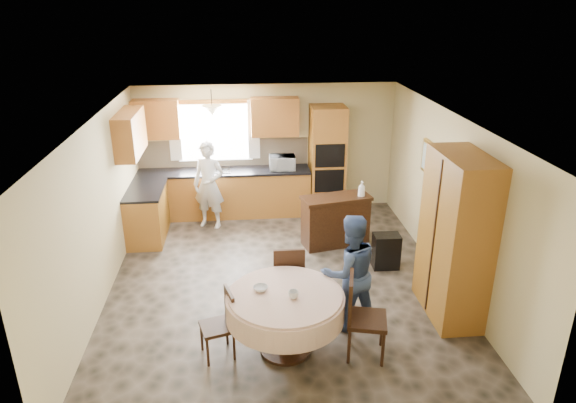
% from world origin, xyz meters
% --- Properties ---
extents(floor, '(5.00, 6.00, 0.01)m').
position_xyz_m(floor, '(0.00, 0.00, 0.00)').
color(floor, brown).
rests_on(floor, ground).
extents(ceiling, '(5.00, 6.00, 0.01)m').
position_xyz_m(ceiling, '(0.00, 0.00, 2.50)').
color(ceiling, white).
rests_on(ceiling, wall_back).
extents(wall_back, '(5.00, 0.02, 2.50)m').
position_xyz_m(wall_back, '(0.00, 3.00, 1.25)').
color(wall_back, '#C6B67E').
rests_on(wall_back, floor).
extents(wall_front, '(5.00, 0.02, 2.50)m').
position_xyz_m(wall_front, '(0.00, -3.00, 1.25)').
color(wall_front, '#C6B67E').
rests_on(wall_front, floor).
extents(wall_left, '(0.02, 6.00, 2.50)m').
position_xyz_m(wall_left, '(-2.50, 0.00, 1.25)').
color(wall_left, '#C6B67E').
rests_on(wall_left, floor).
extents(wall_right, '(0.02, 6.00, 2.50)m').
position_xyz_m(wall_right, '(2.50, 0.00, 1.25)').
color(wall_right, '#C6B67E').
rests_on(wall_right, floor).
extents(window, '(1.40, 0.03, 1.10)m').
position_xyz_m(window, '(-1.00, 2.98, 1.60)').
color(window, white).
rests_on(window, wall_back).
extents(curtain_left, '(0.22, 0.02, 1.15)m').
position_xyz_m(curtain_left, '(-1.75, 2.93, 1.65)').
color(curtain_left, white).
rests_on(curtain_left, wall_back).
extents(curtain_right, '(0.22, 0.02, 1.15)m').
position_xyz_m(curtain_right, '(-0.25, 2.93, 1.65)').
color(curtain_right, white).
rests_on(curtain_right, wall_back).
extents(base_cab_back, '(3.30, 0.60, 0.88)m').
position_xyz_m(base_cab_back, '(-0.85, 2.70, 0.44)').
color(base_cab_back, '#C07333').
rests_on(base_cab_back, floor).
extents(counter_back, '(3.30, 0.64, 0.04)m').
position_xyz_m(counter_back, '(-0.85, 2.70, 0.90)').
color(counter_back, black).
rests_on(counter_back, base_cab_back).
extents(base_cab_left, '(0.60, 1.20, 0.88)m').
position_xyz_m(base_cab_left, '(-2.20, 1.80, 0.44)').
color(base_cab_left, '#C07333').
rests_on(base_cab_left, floor).
extents(counter_left, '(0.64, 1.20, 0.04)m').
position_xyz_m(counter_left, '(-2.20, 1.80, 0.90)').
color(counter_left, black).
rests_on(counter_left, base_cab_left).
extents(backsplash, '(3.30, 0.02, 0.55)m').
position_xyz_m(backsplash, '(-0.85, 2.99, 1.18)').
color(backsplash, tan).
rests_on(backsplash, wall_back).
extents(wall_cab_left, '(0.85, 0.33, 0.72)m').
position_xyz_m(wall_cab_left, '(-2.05, 2.83, 1.91)').
color(wall_cab_left, '#CB7C32').
rests_on(wall_cab_left, wall_back).
extents(wall_cab_right, '(0.90, 0.33, 0.72)m').
position_xyz_m(wall_cab_right, '(0.15, 2.83, 1.91)').
color(wall_cab_right, '#CB7C32').
rests_on(wall_cab_right, wall_back).
extents(wall_cab_side, '(0.33, 1.20, 0.72)m').
position_xyz_m(wall_cab_side, '(-2.33, 1.80, 1.91)').
color(wall_cab_side, '#CB7C32').
rests_on(wall_cab_side, wall_left).
extents(oven_tower, '(0.66, 0.62, 2.12)m').
position_xyz_m(oven_tower, '(1.15, 2.69, 1.06)').
color(oven_tower, '#C07333').
rests_on(oven_tower, floor).
extents(oven_upper, '(0.56, 0.01, 0.45)m').
position_xyz_m(oven_upper, '(1.15, 2.38, 1.25)').
color(oven_upper, black).
rests_on(oven_upper, oven_tower).
extents(oven_lower, '(0.56, 0.01, 0.45)m').
position_xyz_m(oven_lower, '(1.15, 2.38, 0.75)').
color(oven_lower, black).
rests_on(oven_lower, oven_tower).
extents(pendant, '(0.36, 0.36, 0.18)m').
position_xyz_m(pendant, '(-1.00, 2.50, 2.12)').
color(pendant, beige).
rests_on(pendant, ceiling).
extents(sideboard, '(1.24, 0.71, 0.83)m').
position_xyz_m(sideboard, '(1.07, 1.21, 0.42)').
color(sideboard, '#3A220F').
rests_on(sideboard, floor).
extents(space_heater, '(0.41, 0.29, 0.56)m').
position_xyz_m(space_heater, '(1.72, 0.32, 0.28)').
color(space_heater, black).
rests_on(space_heater, floor).
extents(cupboard, '(0.59, 1.17, 2.24)m').
position_xyz_m(cupboard, '(2.22, -0.98, 1.12)').
color(cupboard, '#C07333').
rests_on(cupboard, floor).
extents(dining_table, '(1.40, 1.40, 0.80)m').
position_xyz_m(dining_table, '(-0.06, -1.60, 0.62)').
color(dining_table, '#3A220F').
rests_on(dining_table, floor).
extents(chair_left, '(0.46, 0.46, 0.85)m').
position_xyz_m(chair_left, '(-0.80, -1.59, 0.47)').
color(chair_left, '#3A220F').
rests_on(chair_left, floor).
extents(chair_back, '(0.44, 0.44, 1.00)m').
position_xyz_m(chair_back, '(0.06, -0.76, 0.55)').
color(chair_back, '#3A220F').
rests_on(chair_back, floor).
extents(chair_right, '(0.55, 0.55, 1.05)m').
position_xyz_m(chair_right, '(0.81, -1.74, 0.58)').
color(chair_right, '#3A220F').
rests_on(chair_right, floor).
extents(framed_picture, '(0.06, 0.64, 0.53)m').
position_xyz_m(framed_picture, '(2.47, 0.79, 1.63)').
color(framed_picture, gold).
rests_on(framed_picture, wall_right).
extents(microwave, '(0.50, 0.34, 0.27)m').
position_xyz_m(microwave, '(0.27, 2.65, 1.06)').
color(microwave, silver).
rests_on(microwave, counter_back).
extents(person_sink, '(0.70, 0.58, 1.63)m').
position_xyz_m(person_sink, '(-1.11, 2.19, 0.81)').
color(person_sink, silver).
rests_on(person_sink, floor).
extents(person_dining, '(0.87, 0.74, 1.56)m').
position_xyz_m(person_dining, '(0.80, -1.15, 0.78)').
color(person_dining, '#384D7B').
rests_on(person_dining, floor).
extents(bowl_sideboard, '(0.24, 0.24, 0.05)m').
position_xyz_m(bowl_sideboard, '(0.88, 1.21, 0.85)').
color(bowl_sideboard, '#B2B2B2').
rests_on(bowl_sideboard, sideboard).
extents(bottle_sideboard, '(0.14, 0.14, 0.32)m').
position_xyz_m(bottle_sideboard, '(1.49, 1.21, 0.99)').
color(bottle_sideboard, silver).
rests_on(bottle_sideboard, sideboard).
extents(cup_table, '(0.13, 0.13, 0.09)m').
position_xyz_m(cup_table, '(0.03, -1.70, 0.84)').
color(cup_table, '#B2B2B2').
rests_on(cup_table, dining_table).
extents(bowl_table, '(0.23, 0.23, 0.05)m').
position_xyz_m(bowl_table, '(-0.34, -1.50, 0.83)').
color(bowl_table, '#B2B2B2').
rests_on(bowl_table, dining_table).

